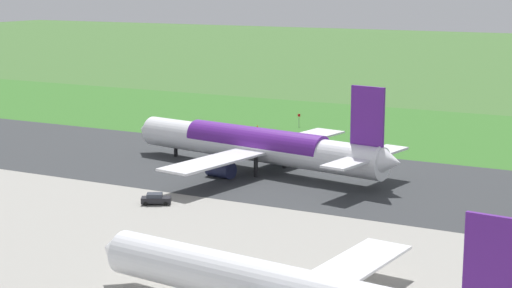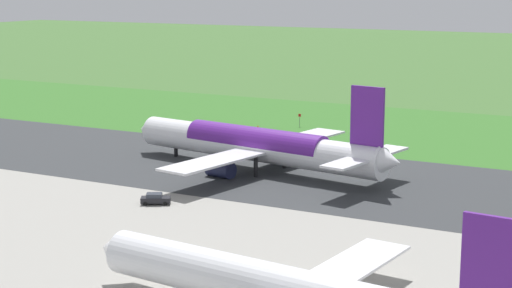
{
  "view_description": "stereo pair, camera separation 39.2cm",
  "coord_description": "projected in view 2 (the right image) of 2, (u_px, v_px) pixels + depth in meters",
  "views": [
    {
      "loc": [
        -75.72,
        121.64,
        31.41
      ],
      "look_at": [
        -11.25,
        0.0,
        4.5
      ],
      "focal_mm": 58.93,
      "sensor_mm": 36.0,
      "label": 1
    },
    {
      "loc": [
        -76.07,
        121.46,
        31.41
      ],
      "look_at": [
        -11.25,
        0.0,
        4.5
      ],
      "focal_mm": 58.93,
      "sensor_mm": 36.0,
      "label": 2
    }
  ],
  "objects": [
    {
      "name": "ground_plane",
      "position": [
        199.0,
        163.0,
        146.34
      ],
      "size": [
        800.0,
        800.0,
        0.0
      ],
      "primitive_type": "plane",
      "color": "#3D662D"
    },
    {
      "name": "runway_asphalt",
      "position": [
        199.0,
        163.0,
        146.34
      ],
      "size": [
        600.0,
        39.3,
        0.06
      ],
      "primitive_type": "cube",
      "color": "#2D3033",
      "rests_on": "ground"
    },
    {
      "name": "grass_verge_foreground",
      "position": [
        294.0,
        130.0,
        179.52
      ],
      "size": [
        600.0,
        80.0,
        0.04
      ],
      "primitive_type": "cube",
      "color": "#346B27",
      "rests_on": "ground"
    },
    {
      "name": "airliner_main",
      "position": [
        258.0,
        145.0,
        140.08
      ],
      "size": [
        54.0,
        44.39,
        15.88
      ],
      "color": "white",
      "rests_on": "ground"
    },
    {
      "name": "service_car_followme",
      "position": [
        155.0,
        199.0,
        119.47
      ],
      "size": [
        4.54,
        3.64,
        1.62
      ],
      "color": "black",
      "rests_on": "ground"
    },
    {
      "name": "no_stopping_sign",
      "position": [
        300.0,
        119.0,
        182.67
      ],
      "size": [
        0.6,
        0.1,
        2.84
      ],
      "color": "slate",
      "rests_on": "ground"
    },
    {
      "name": "traffic_cone_orange",
      "position": [
        258.0,
        126.0,
        182.05
      ],
      "size": [
        0.4,
        0.4,
        0.55
      ],
      "primitive_type": "cone",
      "color": "orange",
      "rests_on": "ground"
    }
  ]
}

